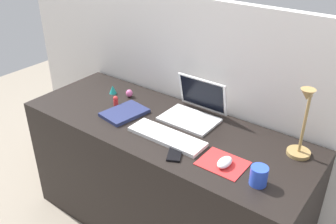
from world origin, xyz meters
name	(u,v)px	position (x,y,z in m)	size (l,w,h in m)	color
back_wall	(197,111)	(0.00, 0.34, 0.68)	(2.83, 0.05, 1.35)	silver
desk	(163,179)	(0.00, 0.00, 0.37)	(1.63, 0.60, 0.74)	black
laptop	(195,108)	(0.09, 0.18, 0.79)	(0.30, 0.26, 0.21)	white
keyboard	(167,137)	(0.10, -0.09, 0.75)	(0.41, 0.13, 0.02)	white
mousepad	(223,163)	(0.43, -0.11, 0.74)	(0.21, 0.17, 0.00)	red
mouse	(225,162)	(0.44, -0.12, 0.76)	(0.06, 0.10, 0.03)	white
cell_phone	(175,153)	(0.21, -0.18, 0.74)	(0.06, 0.13, 0.01)	black
desk_lamp	(303,125)	(0.67, 0.15, 0.91)	(0.11, 0.14, 0.36)	#A5844C
notebook_pad	(124,113)	(-0.24, -0.04, 0.75)	(0.17, 0.24, 0.02)	navy
coffee_mug	(259,176)	(0.61, -0.14, 0.78)	(0.07, 0.07, 0.08)	blue
toy_figurine_red	(116,101)	(-0.36, 0.01, 0.77)	(0.03, 0.03, 0.06)	red
toy_figurine_pink	(129,93)	(-0.37, 0.14, 0.76)	(0.04, 0.04, 0.05)	pink
toy_figurine_teal	(113,89)	(-0.49, 0.12, 0.77)	(0.05, 0.05, 0.05)	teal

